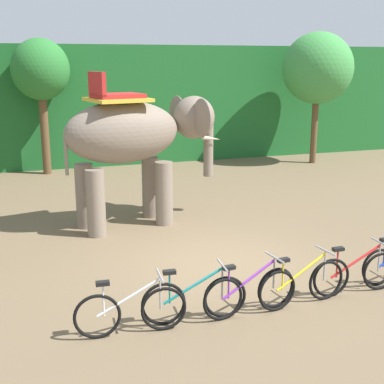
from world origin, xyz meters
TOP-DOWN VIEW (x-y plane):
  - ground_plane at (0.00, 0.00)m, footprint 80.00×80.00m
  - foliage_hedge at (0.00, 13.85)m, footprint 36.00×6.00m
  - tree_far_right at (-2.76, 10.18)m, footprint 2.02×2.02m
  - tree_left at (7.59, 8.97)m, footprint 2.74×2.74m
  - elephant at (-0.92, 3.24)m, footprint 4.25×2.42m
  - bike_white at (-2.23, -2.18)m, footprint 1.71×0.52m
  - bike_teal at (-1.19, -2.09)m, footprint 1.71×0.52m
  - bike_purple at (-0.26, -2.13)m, footprint 1.70×0.52m
  - bike_yellow at (0.70, -2.12)m, footprint 1.70×0.52m
  - bike_red at (1.84, -2.02)m, footprint 1.71×0.52m

SIDE VIEW (x-z plane):
  - ground_plane at x=0.00m, z-range 0.00..0.00m
  - bike_white at x=-2.23m, z-range -0.07..0.85m
  - bike_teal at x=-1.19m, z-range -0.07..0.85m
  - bike_purple at x=-0.26m, z-range -0.07..0.85m
  - bike_yellow at x=0.70m, z-range -0.07..0.85m
  - bike_red at x=1.84m, z-range -0.07..0.85m
  - elephant at x=-0.92m, z-range 0.31..4.09m
  - foliage_hedge at x=0.00m, z-range 0.00..4.62m
  - tree_far_right at x=-2.76m, z-range 1.27..6.07m
  - tree_left at x=7.59m, z-range 1.17..6.29m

